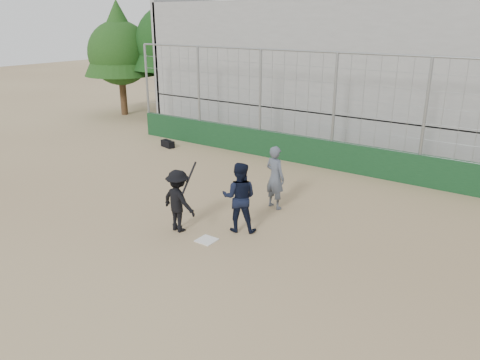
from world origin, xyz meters
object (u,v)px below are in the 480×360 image
Objects in this scene: catcher_crouched at (239,209)px; equipment_bag at (168,144)px; batter_at_plate at (178,201)px; umpire at (275,180)px.

catcher_crouched is 8.61m from equipment_bag.
batter_at_plate is 2.91m from umpire.
catcher_crouched is at bearing -34.65° from equipment_bag.
catcher_crouched is (1.26, 0.83, -0.19)m from batter_at_plate.
batter_at_plate is at bearing 80.22° from umpire.
umpire reaches higher than equipment_bag.
catcher_crouched reaches higher than equipment_bag.
equipment_bag is at bearing 145.35° from catcher_crouched.
catcher_crouched is 1.73× the size of equipment_bag.
batter_at_plate is at bearing -146.87° from catcher_crouched.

